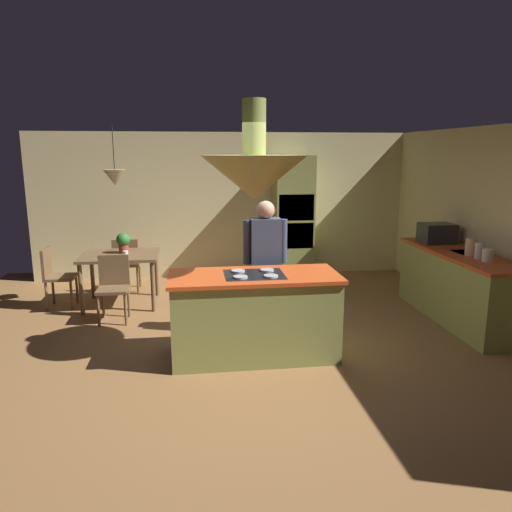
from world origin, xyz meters
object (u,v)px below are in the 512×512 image
Objects in this scene: oven_tower at (293,218)px; canister_sugar at (479,251)px; person_at_island at (265,259)px; potted_plant_on_table at (123,242)px; dining_table at (120,261)px; chair_by_back_wall at (127,261)px; canister_tea at (471,247)px; microwave_on_counter at (437,233)px; cup_on_table at (126,254)px; chair_at_corner at (55,273)px; canister_flour at (488,255)px; chair_facing_island at (114,283)px; kitchen_island at (254,315)px.

canister_sugar is (1.74, -2.82, -0.05)m from oven_tower.
potted_plant_on_table is at bearing 141.30° from person_at_island.
chair_by_back_wall is at bearing 90.00° from dining_table.
dining_table is 2.41m from person_at_island.
microwave_on_counter reaches higher than canister_tea.
cup_on_table is (0.06, -0.30, -0.12)m from potted_plant_on_table.
canister_tea is at bearing -105.34° from chair_at_corner.
canister_sugar is at bearing -90.00° from microwave_on_counter.
microwave_on_counter is (4.54, -0.63, 0.41)m from dining_table.
canister_flour is at bearing 150.78° from chair_by_back_wall.
microwave_on_counter is (0.00, 1.23, 0.06)m from canister_flour.
canister_flour is 0.18m from canister_sugar.
chair_facing_island is 0.55m from cup_on_table.
cup_on_table is (0.12, 0.45, 0.30)m from chair_facing_island.
oven_tower is at bearing 120.09° from canister_flour.
oven_tower is 14.05× the size of canister_flour.
canister_flour is at bearing -20.22° from cup_on_table.
dining_table is at bearing 161.73° from canister_tea.
dining_table is 1.26× the size of chair_at_corner.
chair_facing_island is at bearing 169.77° from canister_tea.
person_at_island reaches higher than canister_tea.
person_at_island is at bearing 132.39° from chair_by_back_wall.
dining_table is at bearing -157.79° from oven_tower.
chair_by_back_wall is 5.06m from canister_tea.
kitchen_island is at bearing -168.06° from canister_tea.
canister_tea is at bearing -90.00° from microwave_on_counter.
dining_table is at bearing 172.11° from microwave_on_counter.
canister_sugar is 0.42× the size of microwave_on_counter.
canister_sugar reaches higher than potted_plant_on_table.
cup_on_table is at bearing 174.84° from microwave_on_counter.
dining_table is 5.60× the size of canister_sugar.
dining_table is at bearing 90.00° from chair_facing_island.
chair_facing_island reaches higher than dining_table.
oven_tower reaches higher than canister_flour.
potted_plant_on_table is at bearing 94.86° from chair_by_back_wall.
kitchen_island is 2.47m from cup_on_table.
chair_by_back_wall is at bearing 154.36° from canister_tea.
oven_tower is 7.19× the size of potted_plant_on_table.
canister_tea reaches higher than chair_facing_island.
cup_on_table is 4.45m from microwave_on_counter.
canister_sugar is at bearing -20.30° from dining_table.
person_at_island is 8.44× the size of canister_sugar.
canister_sugar is (5.47, -1.68, 0.52)m from chair_at_corner.
chair_by_back_wall is 5.66× the size of canister_flour.
canister_flour is (4.54, -1.18, 0.50)m from chair_facing_island.
potted_plant_on_table reaches higher than chair_at_corner.
microwave_on_counter reaches higher than chair_by_back_wall.
potted_plant_on_table is 3.33× the size of cup_on_table.
dining_table is at bearing 90.00° from chair_by_back_wall.
potted_plant_on_table is at bearing 127.19° from kitchen_island.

